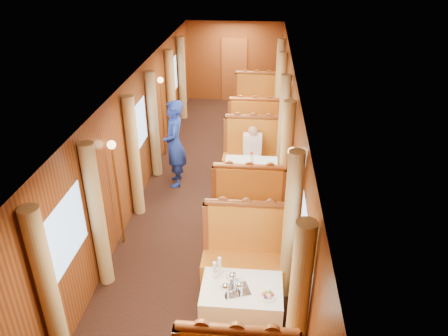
# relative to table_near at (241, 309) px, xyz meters

# --- Properties ---
(floor) EXTENTS (3.00, 12.00, 0.01)m
(floor) POSITION_rel_table_near_xyz_m (-0.75, 3.50, -0.38)
(floor) COLOR black
(floor) RESTS_ON ground
(ceiling) EXTENTS (3.00, 12.00, 0.01)m
(ceiling) POSITION_rel_table_near_xyz_m (-0.75, 3.50, 2.12)
(ceiling) COLOR silver
(ceiling) RESTS_ON wall_left
(wall_far) EXTENTS (3.00, 0.01, 2.50)m
(wall_far) POSITION_rel_table_near_xyz_m (-0.75, 9.50, 0.88)
(wall_far) COLOR brown
(wall_far) RESTS_ON floor
(wall_left) EXTENTS (0.01, 12.00, 2.50)m
(wall_left) POSITION_rel_table_near_xyz_m (-2.25, 3.50, 0.88)
(wall_left) COLOR brown
(wall_left) RESTS_ON floor
(wall_right) EXTENTS (0.01, 12.00, 2.50)m
(wall_right) POSITION_rel_table_near_xyz_m (0.75, 3.50, 0.88)
(wall_right) COLOR brown
(wall_right) RESTS_ON floor
(doorway_far) EXTENTS (0.80, 0.04, 2.00)m
(doorway_far) POSITION_rel_table_near_xyz_m (-0.75, 9.47, 0.62)
(doorway_far) COLOR brown
(doorway_far) RESTS_ON floor
(table_near) EXTENTS (1.05, 0.72, 0.75)m
(table_near) POSITION_rel_table_near_xyz_m (0.00, 0.00, 0.00)
(table_near) COLOR white
(table_near) RESTS_ON floor
(banquette_near_aft) EXTENTS (1.30, 0.55, 1.34)m
(banquette_near_aft) POSITION_rel_table_near_xyz_m (0.00, 1.01, 0.05)
(banquette_near_aft) COLOR #B84C14
(banquette_near_aft) RESTS_ON floor
(table_mid) EXTENTS (1.05, 0.72, 0.75)m
(table_mid) POSITION_rel_table_near_xyz_m (0.00, 3.50, 0.00)
(table_mid) COLOR white
(table_mid) RESTS_ON floor
(banquette_mid_fwd) EXTENTS (1.30, 0.55, 1.34)m
(banquette_mid_fwd) POSITION_rel_table_near_xyz_m (0.00, 2.49, 0.05)
(banquette_mid_fwd) COLOR #B84C14
(banquette_mid_fwd) RESTS_ON floor
(banquette_mid_aft) EXTENTS (1.30, 0.55, 1.34)m
(banquette_mid_aft) POSITION_rel_table_near_xyz_m (0.00, 4.51, 0.05)
(banquette_mid_aft) COLOR #B84C14
(banquette_mid_aft) RESTS_ON floor
(table_far) EXTENTS (1.05, 0.72, 0.75)m
(table_far) POSITION_rel_table_near_xyz_m (0.00, 7.00, 0.00)
(table_far) COLOR white
(table_far) RESTS_ON floor
(banquette_far_fwd) EXTENTS (1.30, 0.55, 1.34)m
(banquette_far_fwd) POSITION_rel_table_near_xyz_m (0.00, 5.99, 0.05)
(banquette_far_fwd) COLOR #B84C14
(banquette_far_fwd) RESTS_ON floor
(banquette_far_aft) EXTENTS (1.30, 0.55, 1.34)m
(banquette_far_aft) POSITION_rel_table_near_xyz_m (0.00, 8.01, 0.05)
(banquette_far_aft) COLOR #B84C14
(banquette_far_aft) RESTS_ON floor
(tea_tray) EXTENTS (0.41, 0.36, 0.01)m
(tea_tray) POSITION_rel_table_near_xyz_m (-0.07, -0.07, 0.38)
(tea_tray) COLOR silver
(tea_tray) RESTS_ON table_near
(teapot_left) EXTENTS (0.19, 0.16, 0.13)m
(teapot_left) POSITION_rel_table_near_xyz_m (-0.20, -0.13, 0.44)
(teapot_left) COLOR silver
(teapot_left) RESTS_ON tea_tray
(teapot_right) EXTENTS (0.15, 0.11, 0.12)m
(teapot_right) POSITION_rel_table_near_xyz_m (-0.03, -0.08, 0.43)
(teapot_right) COLOR silver
(teapot_right) RESTS_ON tea_tray
(teapot_back) EXTENTS (0.19, 0.16, 0.13)m
(teapot_back) POSITION_rel_table_near_xyz_m (-0.13, 0.07, 0.44)
(teapot_back) COLOR silver
(teapot_back) RESTS_ON tea_tray
(fruit_plate) EXTENTS (0.22, 0.22, 0.05)m
(fruit_plate) POSITION_rel_table_near_xyz_m (0.33, -0.13, 0.39)
(fruit_plate) COLOR white
(fruit_plate) RESTS_ON table_near
(cup_inboard) EXTENTS (0.08, 0.08, 0.26)m
(cup_inboard) POSITION_rel_table_near_xyz_m (-0.37, 0.14, 0.48)
(cup_inboard) COLOR white
(cup_inboard) RESTS_ON table_near
(cup_outboard) EXTENTS (0.08, 0.08, 0.26)m
(cup_outboard) POSITION_rel_table_near_xyz_m (-0.31, 0.24, 0.48)
(cup_outboard) COLOR white
(cup_outboard) RESTS_ON table_near
(rose_vase_mid) EXTENTS (0.06, 0.06, 0.36)m
(rose_vase_mid) POSITION_rel_table_near_xyz_m (0.01, 3.50, 0.55)
(rose_vase_mid) COLOR silver
(rose_vase_mid) RESTS_ON table_mid
(rose_vase_far) EXTENTS (0.06, 0.06, 0.36)m
(rose_vase_far) POSITION_rel_table_near_xyz_m (0.02, 6.98, 0.55)
(rose_vase_far) COLOR silver
(rose_vase_far) RESTS_ON table_far
(window_left_near) EXTENTS (0.01, 1.20, 0.90)m
(window_left_near) POSITION_rel_table_near_xyz_m (-2.24, 0.00, 1.07)
(window_left_near) COLOR #87ADDD
(window_left_near) RESTS_ON wall_left
(curtain_left_near_a) EXTENTS (0.22, 0.22, 2.35)m
(curtain_left_near_a) POSITION_rel_table_near_xyz_m (-2.13, -0.78, 0.80)
(curtain_left_near_a) COLOR tan
(curtain_left_near_a) RESTS_ON floor
(curtain_left_near_b) EXTENTS (0.22, 0.22, 2.35)m
(curtain_left_near_b) POSITION_rel_table_near_xyz_m (-2.13, 0.78, 0.80)
(curtain_left_near_b) COLOR tan
(curtain_left_near_b) RESTS_ON floor
(window_right_near) EXTENTS (0.01, 1.20, 0.90)m
(window_right_near) POSITION_rel_table_near_xyz_m (0.74, 0.00, 1.07)
(window_right_near) COLOR #87ADDD
(window_right_near) RESTS_ON wall_right
(curtain_right_near_a) EXTENTS (0.22, 0.22, 2.35)m
(curtain_right_near_a) POSITION_rel_table_near_xyz_m (0.63, -0.78, 0.80)
(curtain_right_near_a) COLOR tan
(curtain_right_near_a) RESTS_ON floor
(curtain_right_near_b) EXTENTS (0.22, 0.22, 2.35)m
(curtain_right_near_b) POSITION_rel_table_near_xyz_m (0.63, 0.78, 0.80)
(curtain_right_near_b) COLOR tan
(curtain_right_near_b) RESTS_ON floor
(window_left_mid) EXTENTS (0.01, 1.20, 0.90)m
(window_left_mid) POSITION_rel_table_near_xyz_m (-2.24, 3.50, 1.07)
(window_left_mid) COLOR #87ADDD
(window_left_mid) RESTS_ON wall_left
(curtain_left_mid_a) EXTENTS (0.22, 0.22, 2.35)m
(curtain_left_mid_a) POSITION_rel_table_near_xyz_m (-2.13, 2.72, 0.80)
(curtain_left_mid_a) COLOR tan
(curtain_left_mid_a) RESTS_ON floor
(curtain_left_mid_b) EXTENTS (0.22, 0.22, 2.35)m
(curtain_left_mid_b) POSITION_rel_table_near_xyz_m (-2.13, 4.28, 0.80)
(curtain_left_mid_b) COLOR tan
(curtain_left_mid_b) RESTS_ON floor
(window_right_mid) EXTENTS (0.01, 1.20, 0.90)m
(window_right_mid) POSITION_rel_table_near_xyz_m (0.74, 3.50, 1.07)
(window_right_mid) COLOR #87ADDD
(window_right_mid) RESTS_ON wall_right
(curtain_right_mid_a) EXTENTS (0.22, 0.22, 2.35)m
(curtain_right_mid_a) POSITION_rel_table_near_xyz_m (0.63, 2.72, 0.80)
(curtain_right_mid_a) COLOR tan
(curtain_right_mid_a) RESTS_ON floor
(curtain_right_mid_b) EXTENTS (0.22, 0.22, 2.35)m
(curtain_right_mid_b) POSITION_rel_table_near_xyz_m (0.63, 4.28, 0.80)
(curtain_right_mid_b) COLOR tan
(curtain_right_mid_b) RESTS_ON floor
(window_left_far) EXTENTS (0.01, 1.20, 0.90)m
(window_left_far) POSITION_rel_table_near_xyz_m (-2.24, 7.00, 1.07)
(window_left_far) COLOR #87ADDD
(window_left_far) RESTS_ON wall_left
(curtain_left_far_a) EXTENTS (0.22, 0.22, 2.35)m
(curtain_left_far_a) POSITION_rel_table_near_xyz_m (-2.13, 6.22, 0.80)
(curtain_left_far_a) COLOR tan
(curtain_left_far_a) RESTS_ON floor
(curtain_left_far_b) EXTENTS (0.22, 0.22, 2.35)m
(curtain_left_far_b) POSITION_rel_table_near_xyz_m (-2.13, 7.78, 0.80)
(curtain_left_far_b) COLOR tan
(curtain_left_far_b) RESTS_ON floor
(window_right_far) EXTENTS (0.01, 1.20, 0.90)m
(window_right_far) POSITION_rel_table_near_xyz_m (0.74, 7.00, 1.07)
(window_right_far) COLOR #87ADDD
(window_right_far) RESTS_ON wall_right
(curtain_right_far_a) EXTENTS (0.22, 0.22, 2.35)m
(curtain_right_far_a) POSITION_rel_table_near_xyz_m (0.63, 6.22, 0.80)
(curtain_right_far_a) COLOR tan
(curtain_right_far_a) RESTS_ON floor
(curtain_right_far_b) EXTENTS (0.22, 0.22, 2.35)m
(curtain_right_far_b) POSITION_rel_table_near_xyz_m (0.63, 7.78, 0.80)
(curtain_right_far_b) COLOR tan
(curtain_right_far_b) RESTS_ON floor
(sconce_left_fore) EXTENTS (0.14, 0.14, 1.95)m
(sconce_left_fore) POSITION_rel_table_near_xyz_m (-2.15, 1.75, 1.01)
(sconce_left_fore) COLOR #BF8C3F
(sconce_left_fore) RESTS_ON floor
(sconce_right_fore) EXTENTS (0.14, 0.14, 1.95)m
(sconce_right_fore) POSITION_rel_table_near_xyz_m (0.65, 1.75, 1.01)
(sconce_right_fore) COLOR #BF8C3F
(sconce_right_fore) RESTS_ON floor
(sconce_left_aft) EXTENTS (0.14, 0.14, 1.95)m
(sconce_left_aft) POSITION_rel_table_near_xyz_m (-2.15, 5.25, 1.01)
(sconce_left_aft) COLOR #BF8C3F
(sconce_left_aft) RESTS_ON floor
(sconce_right_aft) EXTENTS (0.14, 0.14, 1.95)m
(sconce_right_aft) POSITION_rel_table_near_xyz_m (0.65, 5.25, 1.01)
(sconce_right_aft) COLOR #BF8C3F
(sconce_right_aft) RESTS_ON floor
(steward) EXTENTS (0.56, 0.75, 1.88)m
(steward) POSITION_rel_table_near_xyz_m (-1.61, 3.88, 0.57)
(steward) COLOR navy
(steward) RESTS_ON floor
(passenger) EXTENTS (0.40, 0.44, 0.76)m
(passenger) POSITION_rel_table_near_xyz_m (-0.00, 4.29, 0.37)
(passenger) COLOR beige
(passenger) RESTS_ON banquette_mid_aft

